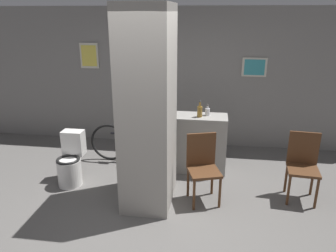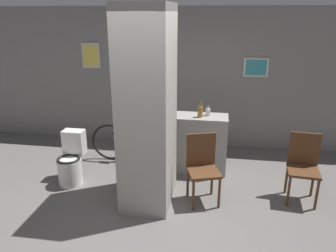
{
  "view_description": "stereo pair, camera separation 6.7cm",
  "coord_description": "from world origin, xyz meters",
  "px_view_note": "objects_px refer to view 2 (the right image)",
  "views": [
    {
      "loc": [
        0.8,
        -3.49,
        2.49
      ],
      "look_at": [
        0.17,
        0.88,
        0.95
      ],
      "focal_mm": 35.0,
      "sensor_mm": 36.0,
      "label": 1
    },
    {
      "loc": [
        0.86,
        -3.48,
        2.49
      ],
      "look_at": [
        0.17,
        0.88,
        0.95
      ],
      "focal_mm": 35.0,
      "sensor_mm": 36.0,
      "label": 2
    }
  ],
  "objects_px": {
    "bottle_tall": "(200,111)",
    "toilet": "(71,162)",
    "bicycle": "(136,143)",
    "chair_near_pillar": "(202,165)",
    "chair_by_doorway": "(303,164)"
  },
  "relations": [
    {
      "from": "toilet",
      "to": "bicycle",
      "type": "distance_m",
      "value": 1.18
    },
    {
      "from": "chair_near_pillar",
      "to": "toilet",
      "type": "bearing_deg",
      "value": 157.11
    },
    {
      "from": "toilet",
      "to": "chair_near_pillar",
      "type": "height_order",
      "value": "chair_near_pillar"
    },
    {
      "from": "toilet",
      "to": "chair_by_doorway",
      "type": "height_order",
      "value": "chair_by_doorway"
    },
    {
      "from": "chair_by_doorway",
      "to": "bottle_tall",
      "type": "height_order",
      "value": "bottle_tall"
    },
    {
      "from": "bottle_tall",
      "to": "bicycle",
      "type": "bearing_deg",
      "value": 169.22
    },
    {
      "from": "chair_near_pillar",
      "to": "bicycle",
      "type": "height_order",
      "value": "chair_near_pillar"
    },
    {
      "from": "chair_near_pillar",
      "to": "chair_by_doorway",
      "type": "height_order",
      "value": "same"
    },
    {
      "from": "chair_near_pillar",
      "to": "bottle_tall",
      "type": "distance_m",
      "value": 1.0
    },
    {
      "from": "chair_near_pillar",
      "to": "bicycle",
      "type": "relative_size",
      "value": 0.59
    },
    {
      "from": "chair_by_doorway",
      "to": "bottle_tall",
      "type": "xyz_separation_m",
      "value": [
        -1.46,
        0.61,
        0.51
      ]
    },
    {
      "from": "chair_by_doorway",
      "to": "toilet",
      "type": "bearing_deg",
      "value": -173.64
    },
    {
      "from": "bottle_tall",
      "to": "toilet",
      "type": "bearing_deg",
      "value": -160.63
    },
    {
      "from": "chair_by_doorway",
      "to": "bicycle",
      "type": "height_order",
      "value": "chair_by_doorway"
    },
    {
      "from": "toilet",
      "to": "chair_near_pillar",
      "type": "relative_size",
      "value": 0.83
    }
  ]
}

